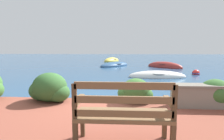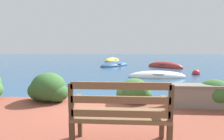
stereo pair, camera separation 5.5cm
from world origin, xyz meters
The scene contains 10 objects.
ground_plane centered at (0.00, 0.00, 0.00)m, with size 80.00×80.00×0.00m.
park_bench centered at (0.79, -2.27, 0.70)m, with size 1.30×0.48×0.93m.
hedge_clump_left centered at (-1.04, -0.31, 0.53)m, with size 1.07×0.77×0.73m.
hedge_clump_centre centered at (1.11, -0.26, 0.48)m, with size 0.87×0.63×0.59m.
hedge_clump_right centered at (2.93, -0.43, 0.49)m, with size 0.92×0.66×0.62m.
rowboat_nearest centered at (2.66, 4.79, 0.05)m, with size 3.04×1.01×0.63m.
rowboat_mid centered at (4.20, 9.60, 0.07)m, with size 2.83×2.67×0.82m.
rowboat_far centered at (0.16, 10.63, 0.05)m, with size 3.03×3.37×0.62m.
rowboat_outer centered at (-0.39, 15.80, 0.07)m, with size 2.23×3.00×0.81m.
mooring_buoy centered at (5.16, 5.95, 0.07)m, with size 0.47×0.47×0.43m.
Camera 2 is at (0.82, -4.50, 1.55)m, focal length 28.00 mm.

